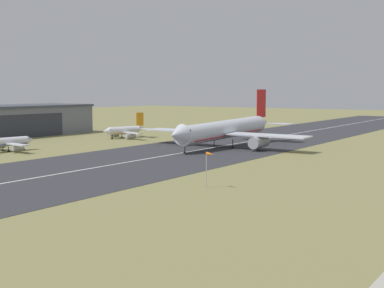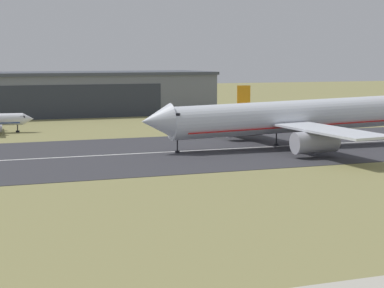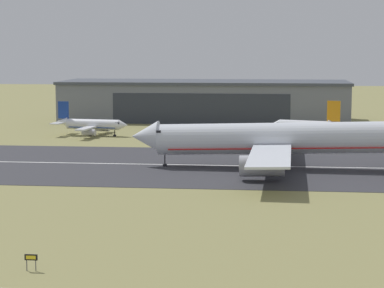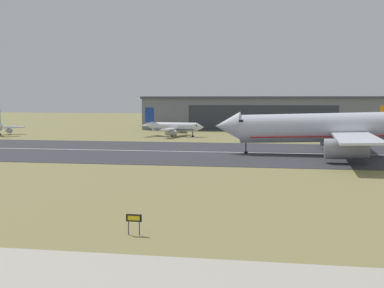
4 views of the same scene
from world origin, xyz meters
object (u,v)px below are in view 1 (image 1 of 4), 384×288
airplane_landing (225,130)px  windsock_pole (210,156)px  airplane_parked_west (5,142)px  airplane_parked_east (124,131)px

airplane_landing → windsock_pole: bearing=-151.8°
airplane_landing → airplane_parked_west: airplane_landing is taller
airplane_landing → airplane_parked_east: bearing=82.1°
windsock_pole → airplane_parked_west: bearing=78.6°
airplane_landing → airplane_parked_east: airplane_landing is taller
airplane_landing → windsock_pole: (-65.56, -35.15, 0.55)m
airplane_parked_west → windsock_pole: size_ratio=3.01×
airplane_landing → windsock_pole: 74.39m
windsock_pole → airplane_landing: bearing=28.2°
airplane_parked_west → airplane_parked_east: bearing=0.4°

